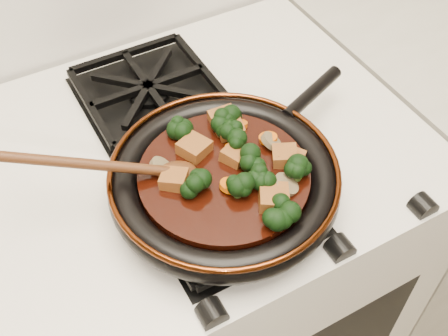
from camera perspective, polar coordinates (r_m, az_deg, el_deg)
stove at (r=1.27m, az=-2.92°, el=-11.85°), size 0.76×0.60×0.90m
burner_grate_front at (r=0.82m, az=0.31°, el=-3.51°), size 0.23×0.23×0.03m
burner_grate_back at (r=0.99m, az=-7.67°, el=7.81°), size 0.23×0.23×0.03m
skillet at (r=0.80m, az=0.10°, el=-1.13°), size 0.44×0.33×0.05m
braising_sauce at (r=0.80m, az=0.00°, el=-0.99°), size 0.24×0.24×0.02m
tofu_cube_0 at (r=0.78m, az=-5.07°, el=-1.18°), size 0.05×0.05×0.03m
tofu_cube_1 at (r=0.84m, az=0.64°, el=4.00°), size 0.05×0.05×0.03m
tofu_cube_2 at (r=0.81m, az=1.11°, el=1.33°), size 0.05×0.05×0.03m
tofu_cube_3 at (r=0.81m, az=-3.04°, el=2.04°), size 0.05×0.05×0.03m
tofu_cube_4 at (r=0.76m, az=5.06°, el=-3.05°), size 0.06×0.06×0.03m
tofu_cube_5 at (r=0.85m, az=0.04°, el=4.74°), size 0.05×0.05×0.03m
tofu_cube_6 at (r=0.81m, az=6.86°, el=1.04°), size 0.05×0.05×0.02m
tofu_cube_7 at (r=0.81m, az=6.19°, el=1.19°), size 0.05×0.05×0.03m
broccoli_floret_0 at (r=0.76m, az=1.45°, el=-2.26°), size 0.08×0.09×0.07m
broccoli_floret_1 at (r=0.83m, az=-4.74°, el=3.57°), size 0.09×0.08×0.07m
broccoli_floret_2 at (r=0.77m, az=4.00°, el=-0.95°), size 0.08×0.09×0.07m
broccoli_floret_3 at (r=0.82m, az=1.50°, el=3.13°), size 0.07×0.07×0.07m
broccoli_floret_4 at (r=0.79m, az=2.70°, el=0.35°), size 0.09×0.08×0.07m
broccoli_floret_5 at (r=0.84m, az=0.20°, el=4.47°), size 0.07×0.07×0.07m
broccoli_floret_6 at (r=0.77m, az=-3.14°, el=-1.46°), size 0.09×0.09×0.07m
broccoli_floret_7 at (r=0.84m, az=0.28°, el=4.49°), size 0.08×0.07×0.06m
broccoli_floret_8 at (r=0.74m, az=5.44°, el=-4.55°), size 0.09×0.09×0.07m
broccoli_floret_9 at (r=0.78m, az=7.48°, el=-0.64°), size 0.08×0.08×0.07m
carrot_coin_0 at (r=0.82m, az=1.09°, el=1.96°), size 0.03×0.03×0.02m
carrot_coin_1 at (r=0.84m, az=0.75°, el=3.74°), size 0.03×0.03×0.02m
carrot_coin_2 at (r=0.83m, az=4.51°, el=3.02°), size 0.03×0.03×0.01m
carrot_coin_3 at (r=0.85m, az=1.43°, el=4.48°), size 0.03×0.03×0.02m
carrot_coin_4 at (r=0.77m, az=0.63°, el=-1.80°), size 0.03×0.03×0.02m
mushroom_slice_0 at (r=0.80m, az=-6.39°, el=0.12°), size 0.04×0.04×0.03m
mushroom_slice_1 at (r=0.77m, az=6.28°, el=-1.69°), size 0.05×0.05×0.02m
mushroom_slice_2 at (r=0.83m, az=4.83°, el=2.70°), size 0.04×0.04×0.03m
wooden_spoon at (r=0.78m, az=-9.91°, el=0.04°), size 0.15×0.08×0.25m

